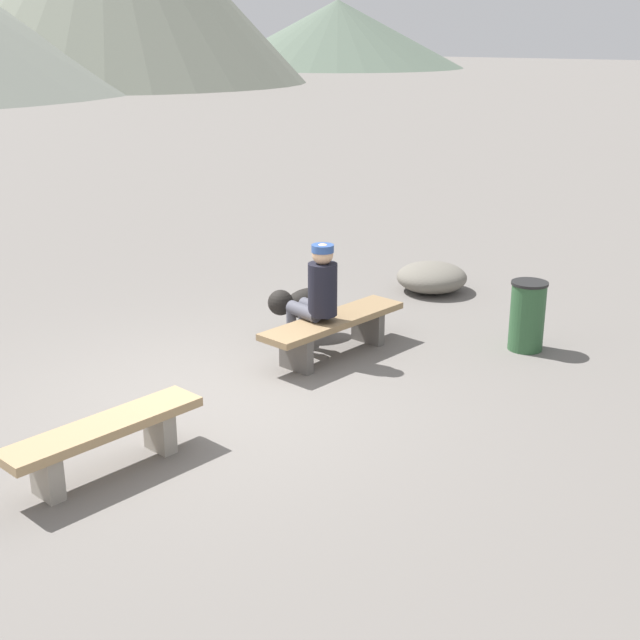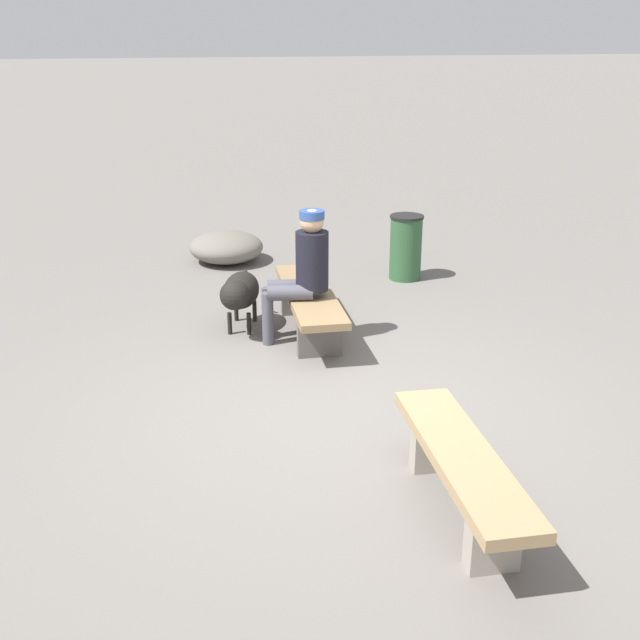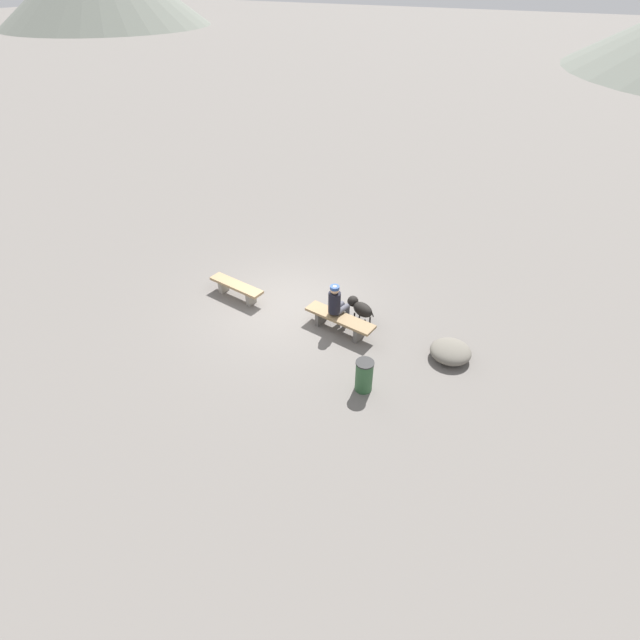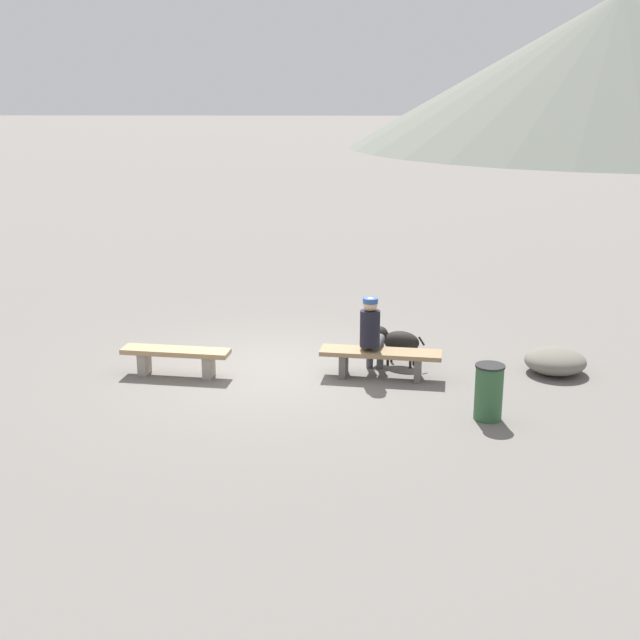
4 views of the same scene
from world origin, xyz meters
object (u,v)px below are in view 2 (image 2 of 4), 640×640
object	(u,v)px
bench_right	(309,302)
trash_bin	(406,247)
bench_left	(462,468)
dog	(240,292)
boulder	(226,247)
seated_person	(302,267)

from	to	relation	value
bench_right	trash_bin	bearing A→B (deg)	-41.83
bench_left	trash_bin	distance (m)	4.89
dog	boulder	distance (m)	2.54
seated_person	dog	size ratio (longest dim) A/B	1.49
trash_bin	boulder	bearing A→B (deg)	53.89
boulder	bench_right	bearing A→B (deg)	-174.47
bench_right	trash_bin	distance (m)	2.15
bench_right	boulder	xyz separation A→B (m)	(2.79, 0.27, -0.13)
bench_left	dog	bearing A→B (deg)	17.90
bench_right	dog	xyz separation A→B (m)	(0.28, 0.63, 0.08)
dog	boulder	size ratio (longest dim) A/B	0.89
bench_left	trash_bin	xyz separation A→B (m)	(4.59, -1.67, 0.07)
bench_right	seated_person	size ratio (longest dim) A/B	1.50
trash_bin	boulder	distance (m)	2.38
dog	boulder	world-z (taller)	dog
seated_person	boulder	size ratio (longest dim) A/B	1.33
seated_person	bench_right	bearing A→B (deg)	-22.82
seated_person	boulder	world-z (taller)	seated_person
bench_left	seated_person	bearing A→B (deg)	9.70
dog	seated_person	bearing A→B (deg)	72.10
bench_right	seated_person	world-z (taller)	seated_person
bench_left	bench_right	bearing A→B (deg)	7.57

